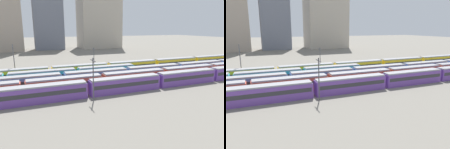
% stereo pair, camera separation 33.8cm
% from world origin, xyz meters
% --- Properties ---
extents(ground_plane, '(600.00, 600.00, 0.00)m').
position_xyz_m(ground_plane, '(0.00, 10.40, 0.00)').
color(ground_plane, slate).
extents(train_track_0, '(93.60, 3.06, 3.75)m').
position_xyz_m(train_track_0, '(25.20, 0.00, 1.90)').
color(train_track_0, '#6B429E').
rests_on(train_track_0, ground_plane).
extents(train_track_1, '(93.60, 3.06, 3.75)m').
position_xyz_m(train_track_1, '(30.48, 5.20, 1.90)').
color(train_track_1, '#BC4C38').
rests_on(train_track_1, ground_plane).
extents(train_track_2, '(112.50, 3.06, 3.75)m').
position_xyz_m(train_track_2, '(49.67, 10.40, 1.90)').
color(train_track_2, '#4C70BC').
rests_on(train_track_2, ground_plane).
extents(train_track_3, '(55.80, 3.06, 3.75)m').
position_xyz_m(train_track_3, '(7.38, 15.60, 1.90)').
color(train_track_3, teal).
rests_on(train_track_3, ground_plane).
extents(train_track_4, '(93.60, 3.06, 3.75)m').
position_xyz_m(train_track_4, '(38.24, 20.80, 1.90)').
color(train_track_4, yellow).
rests_on(train_track_4, ground_plane).
extents(catenary_pole_0, '(0.24, 3.20, 9.25)m').
position_xyz_m(catenary_pole_0, '(16.16, -2.95, 5.16)').
color(catenary_pole_0, '#4C4C51').
rests_on(catenary_pole_0, ground_plane).
extents(catenary_pole_1, '(0.24, 3.20, 10.56)m').
position_xyz_m(catenary_pole_1, '(0.00, 23.95, 5.83)').
color(catenary_pole_1, '#4C4C51').
rests_on(catenary_pole_1, ground_plane).
extents(catenary_pole_3, '(0.24, 3.20, 8.68)m').
position_xyz_m(catenary_pole_3, '(24.83, 23.65, 4.87)').
color(catenary_pole_3, '#4C4C51').
rests_on(catenary_pole_3, ground_plane).
extents(distant_building_1, '(25.25, 20.39, 47.69)m').
position_xyz_m(distant_building_1, '(-9.40, 111.05, 23.85)').
color(distant_building_1, '#A89989').
rests_on(distant_building_1, ground_plane).
extents(distant_building_2, '(19.76, 12.08, 44.01)m').
position_xyz_m(distant_building_2, '(19.94, 111.05, 22.00)').
color(distant_building_2, slate).
rests_on(distant_building_2, ground_plane).
extents(distant_building_3, '(29.74, 21.96, 52.90)m').
position_xyz_m(distant_building_3, '(56.96, 111.05, 26.45)').
color(distant_building_3, '#B2A899').
rests_on(distant_building_3, ground_plane).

